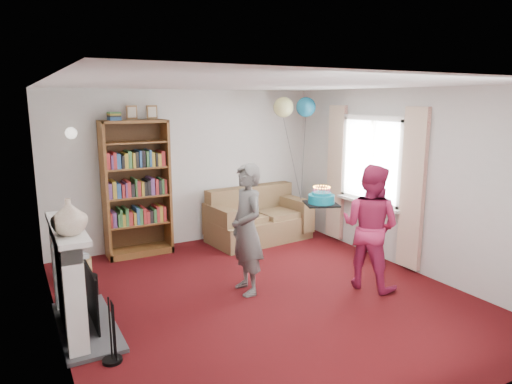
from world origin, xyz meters
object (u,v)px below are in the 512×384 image
bookcase (136,190)px  person_magenta (370,227)px  sofa (257,220)px  birthday_cake (321,199)px  person_striped (247,229)px

bookcase → person_magenta: bookcase is taller
bookcase → sofa: bookcase is taller
bookcase → birthday_cake: (1.59, -2.51, 0.17)m
bookcase → person_magenta: 3.49m
sofa → bookcase: bearing=167.5°
bookcase → birthday_cake: 2.98m
bookcase → birthday_cake: size_ratio=5.98×
bookcase → person_magenta: size_ratio=1.44×
bookcase → person_striped: size_ratio=1.41×
person_striped → person_magenta: bearing=70.9°
person_striped → bookcase: bearing=-155.8°
sofa → birthday_cake: bearing=-105.1°
person_magenta → birthday_cake: person_magenta is taller
sofa → person_magenta: 2.50m
sofa → birthday_cake: 2.46m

